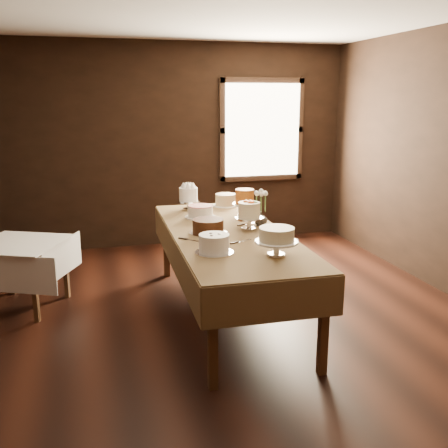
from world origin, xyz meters
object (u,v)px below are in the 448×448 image
cake_swirl (214,244)px  cake_server_e (194,241)px  cake_meringue (188,199)px  cake_chocolate (208,227)px  cake_cream (276,242)px  display_table (228,238)px  cake_speckled (226,200)px  cake_flowers (249,217)px  cake_lattice (200,212)px  cake_caramel (245,204)px  cake_server_d (251,223)px  flower_vase (261,218)px  cake_server_c (212,223)px  cake_server_a (245,241)px  side_table (19,250)px

cake_swirl → cake_server_e: (-0.08, 0.40, -0.07)m
cake_meringue → cake_chocolate: size_ratio=0.81×
cake_cream → cake_server_e: 0.81m
display_table → cake_speckled: bearing=75.9°
cake_flowers → cake_lattice: bearing=119.4°
cake_caramel → cake_server_d: (-0.04, -0.35, -0.12)m
cake_caramel → cake_speckled: bearing=96.1°
cake_swirl → cake_chocolate: bearing=81.3°
cake_server_d → cake_cream: bearing=-118.1°
cake_meringue → cake_server_e: (-0.20, -1.28, -0.12)m
cake_flowers → flower_vase: (0.16, 0.13, -0.05)m
cake_speckled → cake_server_d: bearing=-88.9°
cake_speckled → cake_server_c: cake_speckled is taller
cake_swirl → cake_server_d: 1.06m
display_table → cake_meringue: cake_meringue is taller
cake_caramel → cake_chocolate: size_ratio=0.86×
cake_server_e → cake_caramel: bearing=94.5°
display_table → cake_cream: size_ratio=7.31×
cake_server_a → cake_cream: bearing=-102.3°
cake_lattice → flower_vase: flower_vase is taller
cake_flowers → cake_server_a: 0.43m
cake_lattice → cake_server_a: 1.00m
display_table → flower_vase: (0.38, 0.17, 0.13)m
cake_speckled → cake_flowers: cake_flowers is taller
cake_speckled → cake_lattice: 0.65m
cake_caramel → cake_server_c: size_ratio=1.25×
side_table → cake_swirl: cake_swirl is taller
display_table → cake_server_d: size_ratio=11.24×
cake_meringue → cake_caramel: (0.52, -0.45, 0.01)m
cake_meringue → flower_vase: bearing=-58.4°
flower_vase → side_table: bearing=166.8°
cake_speckled → cake_server_e: cake_speckled is taller
side_table → cake_flowers: 2.28m
cake_server_c → cake_speckled: bearing=-17.9°
cake_chocolate → flower_vase: (0.57, 0.17, 0.00)m
cake_lattice → cake_caramel: (0.47, -0.05, 0.07)m
side_table → cake_lattice: (1.81, -0.06, 0.29)m
side_table → cake_swirl: 2.14m
cake_caramel → cake_swirl: cake_caramel is taller
cake_swirl → cake_cream: (0.46, -0.19, 0.03)m
cake_cream → cake_flowers: bearing=87.2°
cake_server_a → cake_server_d: bearing=41.0°
cake_server_a → cake_meringue: bearing=72.9°
side_table → cake_flowers: cake_flowers is taller
cake_server_c → flower_vase: 0.49m
cake_speckled → cake_chocolate: (-0.48, -1.16, -0.00)m
side_table → cake_lattice: bearing=-2.0°
display_table → cake_server_a: cake_server_a is taller
cake_lattice → flower_vase: bearing=-43.8°
cake_speckled → cake_server_e: (-0.66, -1.38, -0.06)m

